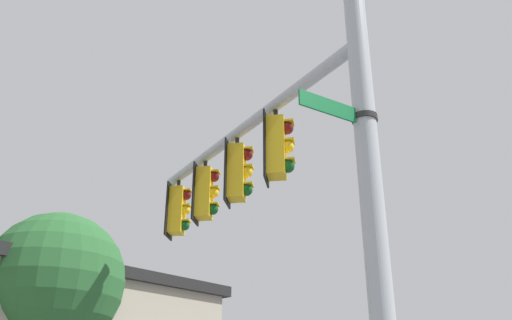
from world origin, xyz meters
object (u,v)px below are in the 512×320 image
at_px(traffic_light_mid_outer, 205,193).
at_px(street_name_sign, 350,114).
at_px(traffic_light_mid_inner, 238,172).
at_px(traffic_light_arm_end, 178,210).
at_px(traffic_light_nearest_pole, 277,147).

bearing_deg(traffic_light_mid_outer, street_name_sign, 37.43).
bearing_deg(traffic_light_mid_inner, street_name_sign, 36.18).
distance_m(traffic_light_mid_outer, traffic_light_arm_end, 1.29).
xyz_separation_m(traffic_light_nearest_pole, traffic_light_mid_inner, (-0.98, -0.84, 0.00)).
bearing_deg(traffic_light_arm_end, traffic_light_mid_outer, 40.71).
relative_size(traffic_light_nearest_pole, street_name_sign, 1.30).
bearing_deg(street_name_sign, traffic_light_arm_end, -141.86).
distance_m(traffic_light_nearest_pole, street_name_sign, 2.13).
height_order(traffic_light_mid_inner, traffic_light_arm_end, same).
bearing_deg(traffic_light_arm_end, traffic_light_nearest_pole, 40.71).
bearing_deg(traffic_light_mid_inner, traffic_light_nearest_pole, 40.71).
bearing_deg(traffic_light_nearest_pole, street_name_sign, 33.39).
xyz_separation_m(traffic_light_mid_inner, traffic_light_arm_end, (-1.95, -1.68, 0.00)).
distance_m(traffic_light_mid_inner, street_name_sign, 3.40).
xyz_separation_m(traffic_light_mid_outer, street_name_sign, (3.70, 2.83, -0.41)).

